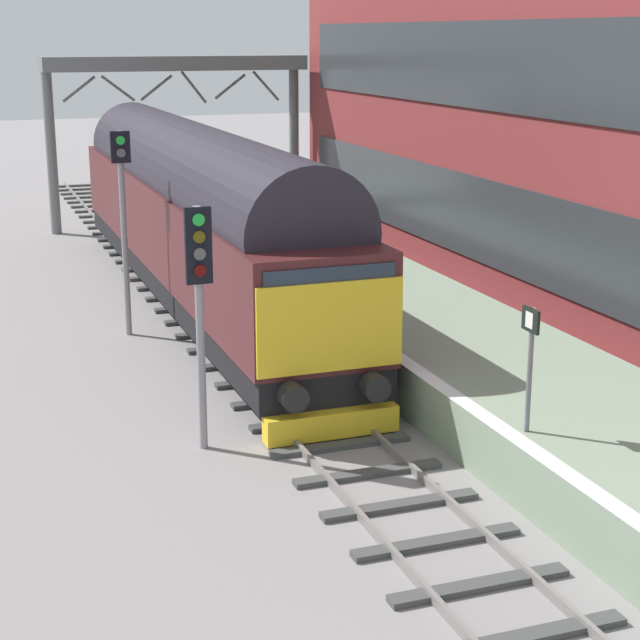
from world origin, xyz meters
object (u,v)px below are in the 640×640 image
signal_post_near (199,293)px  signal_post_mid (123,211)px  platform_number_sign (530,350)px  diesel_locomotive (197,211)px

signal_post_near → signal_post_mid: signal_post_mid is taller
signal_post_near → signal_post_mid: (0.00, 7.44, 0.21)m
signal_post_mid → platform_number_sign: bearing=-68.7°
diesel_locomotive → signal_post_near: 9.81m
signal_post_near → diesel_locomotive: bearing=77.0°
signal_post_near → platform_number_sign: size_ratio=2.16×
signal_post_mid → platform_number_sign: size_ratio=2.46×
diesel_locomotive → signal_post_mid: (-2.20, -2.11, 0.45)m
platform_number_sign → signal_post_mid: bearing=111.3°
signal_post_near → signal_post_mid: bearing=90.0°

